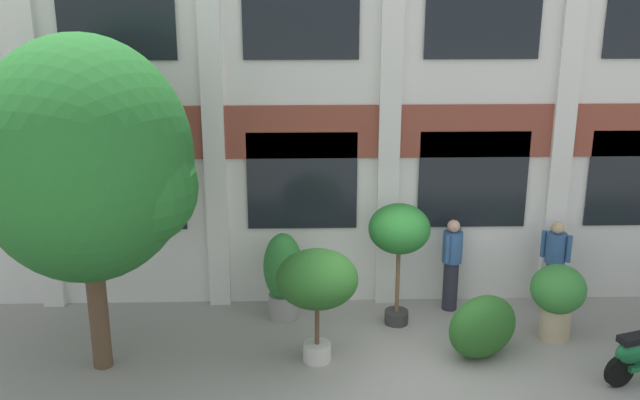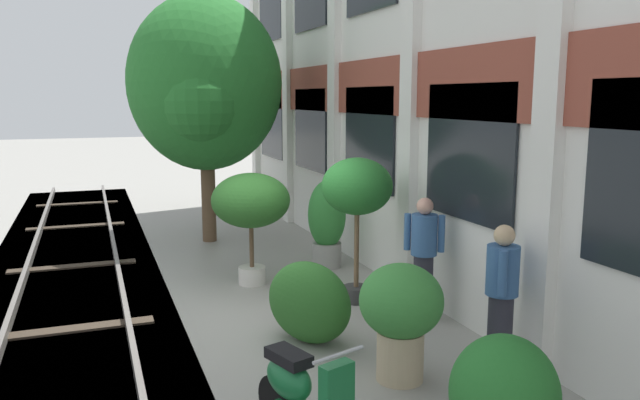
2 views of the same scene
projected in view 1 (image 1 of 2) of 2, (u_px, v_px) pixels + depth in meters
ground_plane at (402, 368)px, 11.21m from camera, size 80.00×80.00×0.00m
apartment_facade at (389, 77)px, 12.52m from camera, size 17.98×0.64×8.00m
broadleaf_tree at (84, 166)px, 10.34m from camera, size 3.19×3.04×4.94m
potted_plant_glazed_jar at (558, 295)px, 11.90m from camera, size 0.87×0.87×1.25m
potted_plant_stone_basin at (283, 274)px, 12.60m from camera, size 0.66×0.66×1.52m
potted_plant_tall_urn at (399, 233)px, 12.14m from camera, size 1.01×1.01×2.09m
potted_plant_terracotta_small at (317, 282)px, 11.05m from camera, size 1.23×1.23×1.77m
resident_by_doorway at (452, 262)px, 12.88m from camera, size 0.35×0.45×1.65m
resident_watching_tracks at (554, 263)px, 12.85m from camera, size 0.44×0.36×1.64m
topiary_hedge at (483, 327)px, 11.42m from camera, size 1.38×1.17×0.99m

